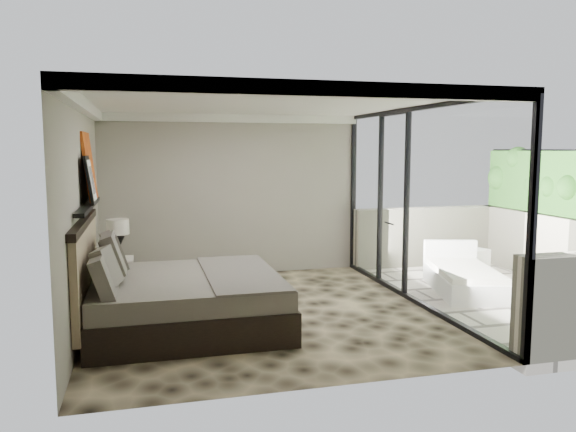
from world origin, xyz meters
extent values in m
plane|color=black|center=(0.00, 0.00, 0.00)|extent=(5.00, 5.00, 0.00)
cube|color=silver|center=(0.00, 0.00, 2.79)|extent=(4.50, 5.00, 0.02)
cube|color=gray|center=(0.00, 2.49, 1.40)|extent=(4.50, 0.02, 2.80)
cube|color=gray|center=(-2.24, 0.00, 1.40)|extent=(0.02, 5.00, 2.80)
cube|color=white|center=(2.25, 0.00, 1.40)|extent=(0.08, 5.00, 2.80)
cube|color=#C0B4A4|center=(3.75, 0.00, -0.06)|extent=(3.00, 5.00, 0.12)
cube|color=black|center=(-2.18, 0.10, 1.50)|extent=(0.12, 2.20, 0.05)
cube|color=black|center=(-1.01, -0.35, 0.20)|extent=(2.31, 2.20, 0.40)
cube|color=#645F53|center=(-1.01, -0.35, 0.52)|extent=(2.25, 2.14, 0.24)
cube|color=#524E47|center=(-0.35, -0.35, 0.64)|extent=(0.88, 2.18, 0.03)
cube|color=#7F7451|center=(-2.20, -0.35, 0.77)|extent=(0.08, 2.30, 1.10)
cube|color=black|center=(-1.96, 1.67, 0.27)|extent=(0.59, 0.59, 0.53)
cone|color=black|center=(-1.91, 1.64, 0.61)|extent=(0.19, 0.19, 0.17)
cone|color=black|center=(-1.91, 1.64, 0.78)|extent=(0.19, 0.19, 0.17)
cylinder|color=silver|center=(-1.91, 1.64, 1.02)|extent=(0.34, 0.34, 0.23)
cube|color=#B24C0F|center=(-2.19, 0.62, 1.97)|extent=(0.13, 0.90, 0.90)
cube|color=black|center=(-2.14, 0.06, 1.82)|extent=(0.11, 0.50, 0.60)
cube|color=silver|center=(4.09, 1.40, 0.23)|extent=(0.59, 0.59, 0.45)
cube|color=white|center=(3.26, 0.30, 0.15)|extent=(1.28, 1.90, 0.30)
cube|color=silver|center=(3.26, 0.30, 0.35)|extent=(1.21, 1.78, 0.09)
cube|color=white|center=(3.47, 1.09, 0.49)|extent=(0.87, 0.35, 0.38)
camera|label=1|loc=(-1.50, -7.24, 2.20)|focal=35.00mm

